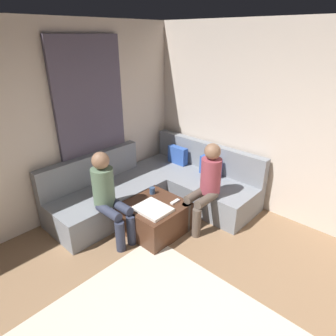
{
  "coord_description": "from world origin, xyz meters",
  "views": [
    {
      "loc": [
        0.79,
        -0.98,
        2.5
      ],
      "look_at": [
        -1.63,
        1.63,
        0.85
      ],
      "focal_mm": 31.09,
      "sensor_mm": 36.0,
      "label": 1
    }
  ],
  "objects_px": {
    "ottoman": "(154,217)",
    "coffee_mug": "(152,191)",
    "person_on_couch_side": "(108,194)",
    "person_on_couch_back": "(206,183)",
    "game_remote": "(175,202)",
    "sectional_couch": "(158,188)"
  },
  "relations": [
    {
      "from": "ottoman",
      "to": "coffee_mug",
      "type": "relative_size",
      "value": 8.0
    },
    {
      "from": "game_remote",
      "to": "person_on_couch_back",
      "type": "relative_size",
      "value": 0.12
    },
    {
      "from": "sectional_couch",
      "to": "person_on_couch_back",
      "type": "relative_size",
      "value": 2.12
    },
    {
      "from": "sectional_couch",
      "to": "person_on_couch_back",
      "type": "distance_m",
      "value": 0.96
    },
    {
      "from": "coffee_mug",
      "to": "game_remote",
      "type": "relative_size",
      "value": 0.63
    },
    {
      "from": "person_on_couch_back",
      "to": "ottoman",
      "type": "bearing_deg",
      "value": 55.03
    },
    {
      "from": "sectional_couch",
      "to": "game_remote",
      "type": "distance_m",
      "value": 0.73
    },
    {
      "from": "sectional_couch",
      "to": "person_on_couch_back",
      "type": "height_order",
      "value": "person_on_couch_back"
    },
    {
      "from": "coffee_mug",
      "to": "person_on_couch_back",
      "type": "xyz_separation_m",
      "value": [
        0.63,
        0.41,
        0.19
      ]
    },
    {
      "from": "game_remote",
      "to": "person_on_couch_back",
      "type": "height_order",
      "value": "person_on_couch_back"
    },
    {
      "from": "game_remote",
      "to": "person_on_couch_side",
      "type": "bearing_deg",
      "value": -124.87
    },
    {
      "from": "person_on_couch_back",
      "to": "person_on_couch_side",
      "type": "height_order",
      "value": "same"
    },
    {
      "from": "coffee_mug",
      "to": "person_on_couch_back",
      "type": "bearing_deg",
      "value": 33.03
    },
    {
      "from": "person_on_couch_back",
      "to": "sectional_couch",
      "type": "bearing_deg",
      "value": 3.58
    },
    {
      "from": "person_on_couch_back",
      "to": "coffee_mug",
      "type": "bearing_deg",
      "value": 33.03
    },
    {
      "from": "ottoman",
      "to": "person_on_couch_side",
      "type": "bearing_deg",
      "value": -122.74
    },
    {
      "from": "ottoman",
      "to": "sectional_couch",
      "type": "bearing_deg",
      "value": 130.89
    },
    {
      "from": "coffee_mug",
      "to": "person_on_couch_back",
      "type": "distance_m",
      "value": 0.78
    },
    {
      "from": "ottoman",
      "to": "person_on_couch_back",
      "type": "distance_m",
      "value": 0.85
    },
    {
      "from": "person_on_couch_side",
      "to": "person_on_couch_back",
      "type": "bearing_deg",
      "value": 146.03
    },
    {
      "from": "person_on_couch_back",
      "to": "person_on_couch_side",
      "type": "xyz_separation_m",
      "value": [
        -0.73,
        -1.09,
        0.0
      ]
    },
    {
      "from": "coffee_mug",
      "to": "game_remote",
      "type": "distance_m",
      "value": 0.4
    }
  ]
}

